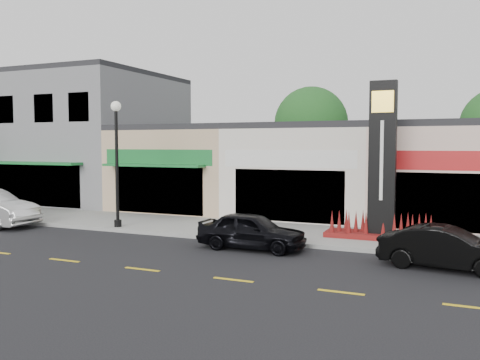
{
  "coord_description": "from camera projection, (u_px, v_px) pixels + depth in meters",
  "views": [
    {
      "loc": [
        5.64,
        -15.65,
        3.76
      ],
      "look_at": [
        -2.81,
        4.0,
        2.25
      ],
      "focal_mm": 38.0,
      "sensor_mm": 36.0,
      "label": 1
    }
  ],
  "objects": [
    {
      "name": "ground",
      "position": [
        270.0,
        258.0,
        16.83
      ],
      "size": [
        120.0,
        120.0,
        0.0
      ],
      "primitive_type": "plane",
      "color": "black",
      "rests_on": "ground"
    },
    {
      "name": "sidewalk",
      "position": [
        306.0,
        234.0,
        20.81
      ],
      "size": [
        52.0,
        4.3,
        0.15
      ],
      "primitive_type": "cube",
      "color": "gray",
      "rests_on": "ground"
    },
    {
      "name": "curb",
      "position": [
        289.0,
        244.0,
        18.75
      ],
      "size": [
        52.0,
        0.2,
        0.15
      ],
      "primitive_type": "cube",
      "color": "gray",
      "rests_on": "ground"
    },
    {
      "name": "building_grey_2story",
      "position": [
        77.0,
        139.0,
        34.15
      ],
      "size": [
        12.0,
        10.95,
        8.3
      ],
      "color": "slate",
      "rests_on": "ground"
    },
    {
      "name": "shop_beige",
      "position": [
        202.0,
        167.0,
        30.51
      ],
      "size": [
        7.0,
        10.85,
        4.8
      ],
      "color": "tan",
      "rests_on": "ground"
    },
    {
      "name": "shop_cream",
      "position": [
        316.0,
        169.0,
        27.76
      ],
      "size": [
        7.0,
        10.01,
        4.8
      ],
      "color": "silver",
      "rests_on": "ground"
    },
    {
      "name": "shop_pink_w",
      "position": [
        454.0,
        172.0,
        25.0
      ],
      "size": [
        7.0,
        10.01,
        4.8
      ],
      "color": "beige",
      "rests_on": "ground"
    },
    {
      "name": "tree_rear_west",
      "position": [
        311.0,
        124.0,
        35.91
      ],
      "size": [
        5.2,
        5.2,
        7.83
      ],
      "color": "#382619",
      "rests_on": "ground"
    },
    {
      "name": "lamp_west_near",
      "position": [
        117.0,
        151.0,
        22.03
      ],
      "size": [
        0.44,
        0.44,
        5.47
      ],
      "color": "black",
      "rests_on": "sidewalk"
    },
    {
      "name": "pylon_sign",
      "position": [
        382.0,
        183.0,
        19.33
      ],
      "size": [
        4.2,
        1.3,
        6.0
      ],
      "color": "#621011",
      "rests_on": "sidewalk"
    },
    {
      "name": "car_black_sedan",
      "position": [
        252.0,
        231.0,
        18.16
      ],
      "size": [
        1.63,
        3.94,
        1.34
      ],
      "primitive_type": "imported",
      "rotation": [
        0.0,
        0.0,
        1.56
      ],
      "color": "black",
      "rests_on": "ground"
    },
    {
      "name": "car_black_conv",
      "position": [
        447.0,
        248.0,
        15.21
      ],
      "size": [
        1.9,
        4.07,
        1.29
      ],
      "primitive_type": "imported",
      "rotation": [
        0.0,
        0.0,
        1.43
      ],
      "color": "black",
      "rests_on": "ground"
    }
  ]
}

